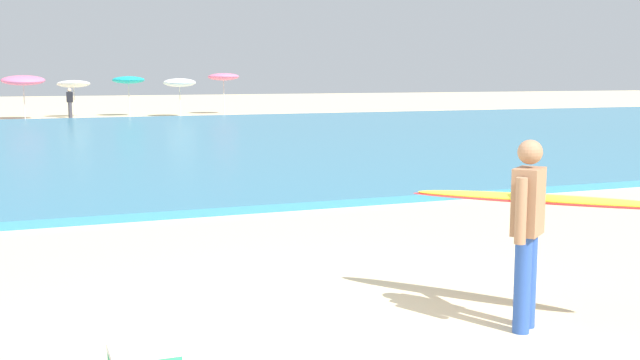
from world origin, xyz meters
The scene contains 9 objects.
ground_plane centered at (0.00, 0.00, 0.00)m, with size 160.00×160.00×0.00m, color beige.
sea centered at (0.00, 20.13, 0.07)m, with size 120.00×28.00×0.14m, color teal.
surfer_with_board centered at (1.61, -0.19, 1.03)m, with size 1.86×2.25×1.73m.
beach_umbrella_4 centered at (-2.45, 36.18, 1.99)m, with size 2.14×2.17×2.32m.
beach_umbrella_5 centered at (0.08, 37.49, 1.78)m, with size 1.75×1.77×2.05m.
beach_umbrella_6 centered at (3.00, 37.53, 1.98)m, with size 1.76×1.77×2.21m.
beach_umbrella_7 centered at (5.52, 35.98, 1.84)m, with size 1.76×1.76×2.09m.
beach_umbrella_8 centered at (8.47, 37.84, 2.15)m, with size 1.81×1.82×2.39m.
beachgoer_near_row_left centered at (-0.21, 36.35, 0.84)m, with size 0.32×0.20×1.58m.
Camera 1 is at (-2.74, -5.86, 2.30)m, focal length 42.80 mm.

